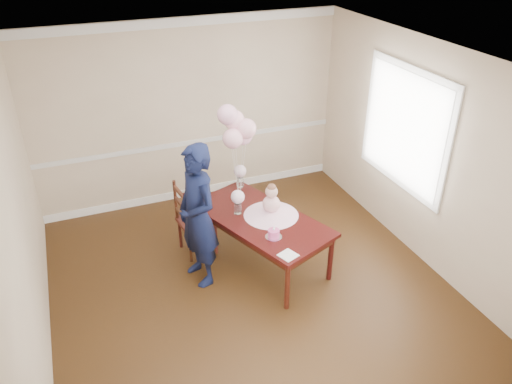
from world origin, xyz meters
name	(u,v)px	position (x,y,z in m)	size (l,w,h in m)	color
floor	(254,293)	(0.00, 0.00, 0.00)	(4.50, 5.00, 0.00)	black
ceiling	(253,65)	(0.00, 0.00, 2.70)	(4.50, 5.00, 0.02)	white
wall_back	(190,113)	(0.00, 2.50, 1.35)	(4.50, 0.02, 2.70)	tan
wall_front	(397,374)	(0.00, -2.50, 1.35)	(4.50, 0.02, 2.70)	tan
wall_left	(21,239)	(-2.25, 0.00, 1.35)	(0.02, 5.00, 2.70)	tan
wall_right	(429,158)	(2.25, 0.00, 1.35)	(0.02, 5.00, 2.70)	tan
chair_rail_trim	(192,142)	(0.00, 2.49, 0.90)	(4.50, 0.02, 0.07)	silver
crown_molding	(184,22)	(0.00, 2.49, 2.63)	(4.50, 0.02, 0.12)	silver
baseboard_trim	(196,191)	(0.00, 2.49, 0.06)	(4.50, 0.02, 0.12)	white
window_frame	(405,128)	(2.23, 0.50, 1.55)	(0.02, 1.66, 1.56)	white
window_blinds	(404,128)	(2.21, 0.50, 1.55)	(0.01, 1.50, 1.40)	white
dining_table_top	(261,219)	(0.30, 0.52, 0.64)	(0.89, 1.78, 0.04)	black
table_apron	(261,224)	(0.30, 0.52, 0.58)	(0.80, 1.69, 0.09)	black
table_leg_fl	(287,286)	(0.25, -0.37, 0.31)	(0.06, 0.06, 0.62)	black
table_leg_fr	(330,258)	(0.94, -0.10, 0.31)	(0.06, 0.06, 0.62)	black
table_leg_bl	(197,226)	(-0.35, 1.15, 0.31)	(0.06, 0.06, 0.62)	black
table_leg_br	(240,206)	(0.35, 1.42, 0.31)	(0.06, 0.06, 0.62)	black
baby_skirt	(271,212)	(0.44, 0.53, 0.71)	(0.67, 0.67, 0.09)	#FEBBD5
baby_torso	(271,204)	(0.44, 0.53, 0.83)	(0.21, 0.21, 0.21)	pink
baby_head	(271,192)	(0.44, 0.53, 0.99)	(0.15, 0.15, 0.15)	#D2A491
baby_hair	(272,188)	(0.44, 0.53, 1.05)	(0.11, 0.11, 0.11)	brown
cake_platter	(274,237)	(0.28, 0.09, 0.67)	(0.20, 0.20, 0.01)	silver
birthday_cake	(274,233)	(0.28, 0.09, 0.72)	(0.13, 0.13, 0.09)	#DE4694
cake_flower_a	(274,229)	(0.28, 0.09, 0.78)	(0.03, 0.03, 0.03)	white
cake_flower_b	(274,228)	(0.30, 0.11, 0.78)	(0.03, 0.03, 0.03)	silver
rose_vase_near	(238,208)	(0.08, 0.72, 0.74)	(0.09, 0.09, 0.14)	silver
roses_near	(238,197)	(0.08, 0.72, 0.90)	(0.17, 0.17, 0.17)	silver
rose_vase_far	(240,182)	(0.34, 1.35, 0.74)	(0.09, 0.09, 0.14)	white
roses_far	(240,171)	(0.34, 1.35, 0.90)	(0.17, 0.17, 0.17)	beige
napkin	(288,255)	(0.28, -0.29, 0.67)	(0.18, 0.18, 0.01)	white
balloon_weight	(240,199)	(0.20, 1.01, 0.67)	(0.04, 0.04, 0.02)	silver
balloon_a	(233,138)	(0.12, 0.98, 1.55)	(0.25, 0.25, 0.25)	#E9A5B4
balloon_b	(246,129)	(0.30, 1.00, 1.64)	(0.25, 0.25, 0.25)	#ECA7B5
balloon_c	(234,120)	(0.19, 1.10, 1.73)	(0.25, 0.25, 0.25)	#F6AEBE
balloon_d	(227,115)	(0.10, 1.08, 1.82)	(0.25, 0.25, 0.25)	#E19FBA
balloon_e	(243,135)	(0.30, 1.13, 1.51)	(0.25, 0.25, 0.25)	#FFB4D4
balloon_ribbon_a	(236,175)	(0.16, 0.99, 1.05)	(0.00, 0.00, 0.75)	white
balloon_ribbon_b	(243,170)	(0.25, 1.01, 1.09)	(0.00, 0.00, 0.83)	white
balloon_ribbon_c	(237,166)	(0.19, 1.06, 1.14)	(0.00, 0.00, 0.92)	white
balloon_ribbon_d	(234,164)	(0.15, 1.05, 1.18)	(0.00, 0.00, 1.01)	white
balloon_ribbon_e	(241,173)	(0.25, 1.07, 1.03)	(0.00, 0.00, 0.70)	silver
dining_chair_seat	(197,222)	(-0.37, 1.05, 0.45)	(0.44, 0.44, 0.05)	#3A120F
chair_leg_fl	(190,248)	(-0.52, 0.86, 0.21)	(0.04, 0.04, 0.43)	#361A0E
chair_leg_fr	(216,240)	(-0.17, 0.90, 0.21)	(0.04, 0.04, 0.43)	#3D1610
chair_leg_bl	(180,234)	(-0.57, 1.21, 0.21)	(0.04, 0.04, 0.43)	black
chair_leg_br	(205,226)	(-0.21, 1.25, 0.21)	(0.04, 0.04, 0.43)	black
chair_back_post_l	(186,213)	(-0.54, 0.85, 0.73)	(0.04, 0.04, 0.55)	black
chair_back_post_r	(176,200)	(-0.59, 1.21, 0.73)	(0.04, 0.04, 0.55)	#33160D
chair_slat_low	(181,215)	(-0.56, 1.03, 0.61)	(0.03, 0.40, 0.05)	#351A0E
chair_slat_mid	(181,204)	(-0.56, 1.03, 0.77)	(0.03, 0.40, 0.05)	black
chair_slat_top	(180,193)	(-0.56, 1.03, 0.93)	(0.03, 0.40, 0.05)	#3C1A10
woman	(198,216)	(-0.49, 0.50, 0.88)	(0.64, 0.43, 1.76)	black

